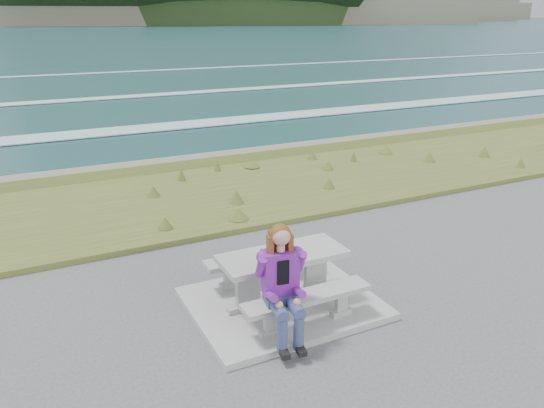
{
  "coord_description": "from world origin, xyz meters",
  "views": [
    {
      "loc": [
        -3.12,
        -5.97,
        4.0
      ],
      "look_at": [
        0.42,
        1.2,
        1.13
      ],
      "focal_mm": 35.0,
      "sensor_mm": 36.0,
      "label": 1
    }
  ],
  "objects_px": {
    "picnic_table": "(283,264)",
    "bench_seaward": "(262,259)",
    "seated_woman": "(284,300)",
    "bench_landward": "(307,301)"
  },
  "relations": [
    {
      "from": "bench_seaward",
      "to": "picnic_table",
      "type": "bearing_deg",
      "value": -90.0
    },
    {
      "from": "bench_seaward",
      "to": "seated_woman",
      "type": "xyz_separation_m",
      "value": [
        -0.42,
        -1.54,
        0.2
      ]
    },
    {
      "from": "picnic_table",
      "to": "bench_seaward",
      "type": "relative_size",
      "value": 1.0
    },
    {
      "from": "seated_woman",
      "to": "bench_seaward",
      "type": "bearing_deg",
      "value": 84.48
    },
    {
      "from": "bench_landward",
      "to": "seated_woman",
      "type": "relative_size",
      "value": 1.2
    },
    {
      "from": "bench_seaward",
      "to": "seated_woman",
      "type": "bearing_deg",
      "value": -105.28
    },
    {
      "from": "bench_landward",
      "to": "seated_woman",
      "type": "height_order",
      "value": "seated_woman"
    },
    {
      "from": "picnic_table",
      "to": "bench_seaward",
      "type": "height_order",
      "value": "picnic_table"
    },
    {
      "from": "picnic_table",
      "to": "bench_seaward",
      "type": "xyz_separation_m",
      "value": [
        0.0,
        0.7,
        -0.23
      ]
    },
    {
      "from": "bench_seaward",
      "to": "seated_woman",
      "type": "distance_m",
      "value": 1.61
    }
  ]
}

